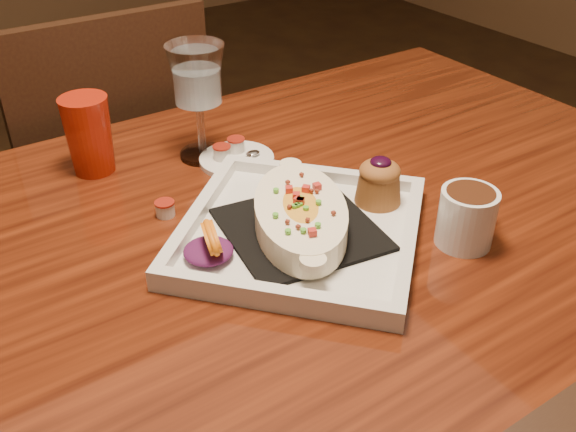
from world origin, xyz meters
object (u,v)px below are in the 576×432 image
coffee_mug (468,215)px  saucer (235,158)px  table (252,288)px  chair_far (111,190)px  plate (306,220)px  red_tumbler (89,135)px  goblet (197,81)px

coffee_mug → saucer: size_ratio=0.86×
table → chair_far: bearing=90.0°
plate → coffee_mug: bearing=-79.7°
plate → saucer: (0.02, 0.24, -0.02)m
plate → red_tumbler: (-0.18, 0.34, 0.04)m
plate → coffee_mug: plate is taller
goblet → red_tumbler: size_ratio=1.53×
table → red_tumbler: bearing=111.2°
plate → red_tumbler: red_tumbler is taller
goblet → saucer: goblet is taller
saucer → goblet: bearing=126.1°
table → plate: size_ratio=3.40×
red_tumbler → goblet: bearing=-18.2°
goblet → red_tumbler: goblet is taller
coffee_mug → goblet: bearing=100.7°
table → plate: plate is taller
goblet → red_tumbler: (-0.17, 0.06, -0.07)m
saucer → red_tumbler: size_ratio=0.99×
coffee_mug → saucer: 0.40m
goblet → coffee_mug: bearing=-66.6°
chair_far → saucer: (0.09, -0.44, 0.25)m
plate → red_tumbler: 0.39m
goblet → plate: bearing=-88.0°
table → chair_far: 0.65m
chair_far → saucer: bearing=101.4°
chair_far → plate: (0.06, -0.68, 0.27)m
chair_far → plate: 0.73m
chair_far → coffee_mug: 0.89m
chair_far → goblet: size_ratio=4.83×
table → saucer: (0.09, 0.19, 0.11)m
plate → goblet: goblet is taller
table → saucer: bearing=65.6°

